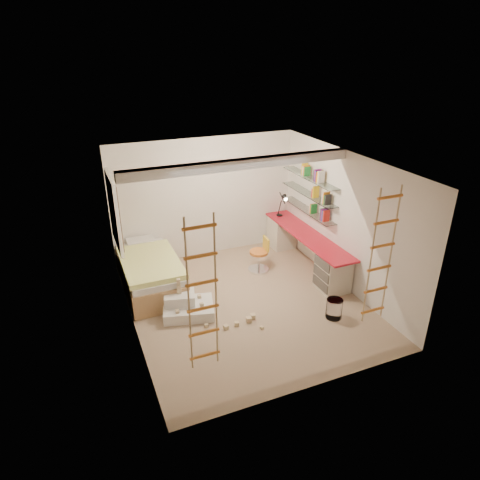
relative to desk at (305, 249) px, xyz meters
name	(u,v)px	position (x,y,z in m)	size (l,w,h in m)	color
floor	(246,303)	(-1.72, -0.86, -0.40)	(4.50, 4.50, 0.00)	#927D5E
ceiling_beam	(240,164)	(-1.72, -0.56, 2.12)	(4.00, 0.18, 0.16)	white
window_frame	(114,212)	(-3.69, 0.64, 1.15)	(0.06, 1.15, 1.35)	white
window_blind	(116,211)	(-3.65, 0.64, 1.15)	(0.02, 1.00, 1.20)	#4C2D1E
rope_ladder_left	(202,296)	(-3.07, -2.61, 1.11)	(0.41, 0.04, 2.13)	orange
rope_ladder_right	(381,257)	(-0.37, -2.61, 1.11)	(0.41, 0.04, 2.13)	orange
waste_bin	(334,309)	(-0.49, -1.83, -0.23)	(0.28, 0.28, 0.35)	white
desk	(305,249)	(0.00, 0.00, 0.00)	(0.56, 2.80, 0.75)	red
shelves	(309,194)	(0.15, 0.27, 1.10)	(0.25, 1.80, 0.71)	white
bed	(150,273)	(-3.20, 0.36, -0.07)	(1.02, 2.00, 0.69)	#AD7F51
task_lamp	(283,202)	(-0.05, 0.96, 0.73)	(0.14, 0.36, 0.57)	black
swivel_chair	(260,259)	(-0.97, 0.18, -0.13)	(0.47, 0.47, 0.73)	#C36725
play_platform	(186,306)	(-2.81, -0.73, -0.25)	(1.00, 0.86, 0.38)	silver
toy_blocks	(212,308)	(-2.45, -1.07, -0.19)	(1.30, 1.11, 0.65)	#CCB284
books	(309,187)	(0.15, 0.27, 1.25)	(0.14, 0.70, 0.92)	red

